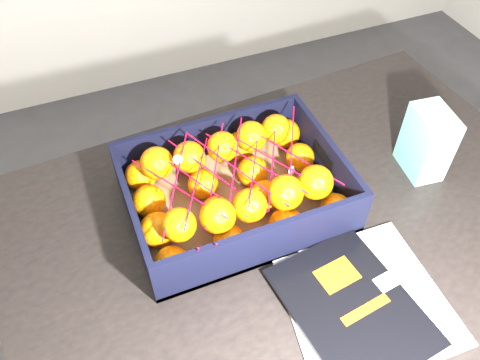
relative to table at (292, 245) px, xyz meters
name	(u,v)px	position (x,y,z in m)	size (l,w,h in m)	color
room_shell	(474,20)	(0.14, -0.13, 0.60)	(3.54, 3.54, 2.50)	silver
table	(292,245)	(0.00, 0.00, 0.00)	(1.25, 0.88, 0.75)	black
magazine_stack	(361,304)	(0.02, -0.23, 0.11)	(0.31, 0.31, 0.02)	silver
produce_crate	(235,194)	(-0.11, 0.08, 0.13)	(0.44, 0.33, 0.12)	olive
clementine_heap	(234,185)	(-0.11, 0.08, 0.17)	(0.42, 0.31, 0.12)	orange
mesh_net	(234,173)	(-0.11, 0.07, 0.22)	(0.37, 0.29, 0.10)	red
retail_carton	(427,142)	(0.32, 0.03, 0.18)	(0.07, 0.11, 0.16)	white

